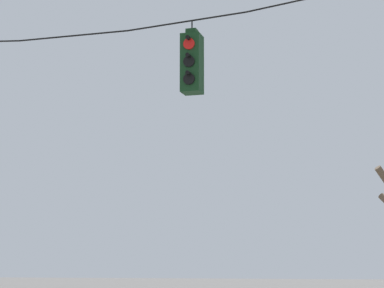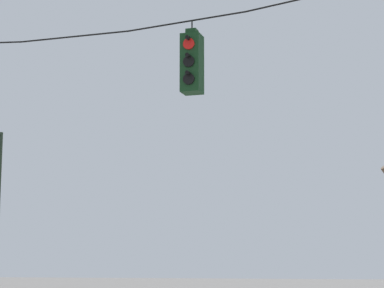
{
  "view_description": "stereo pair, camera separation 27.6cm",
  "coord_description": "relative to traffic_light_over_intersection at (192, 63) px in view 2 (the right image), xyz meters",
  "views": [
    {
      "loc": [
        5.83,
        -12.53,
        2.06
      ],
      "look_at": [
        2.29,
        -0.46,
        4.1
      ],
      "focal_mm": 70.0,
      "sensor_mm": 36.0,
      "label": 1
    },
    {
      "loc": [
        6.1,
        -12.45,
        2.06
      ],
      "look_at": [
        2.29,
        -0.46,
        4.1
      ],
      "focal_mm": 70.0,
      "sensor_mm": 36.0,
      "label": 2
    }
  ],
  "objects": [
    {
      "name": "traffic_light_over_intersection",
      "position": [
        0.0,
        0.0,
        0.0
      ],
      "size": [
        0.34,
        0.46,
        1.29
      ],
      "color": "#143819"
    },
    {
      "name": "span_wire",
      "position": [
        -2.29,
        0.01,
        0.97
      ],
      "size": [
        15.21,
        0.03,
        0.84
      ],
      "color": "black"
    }
  ]
}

